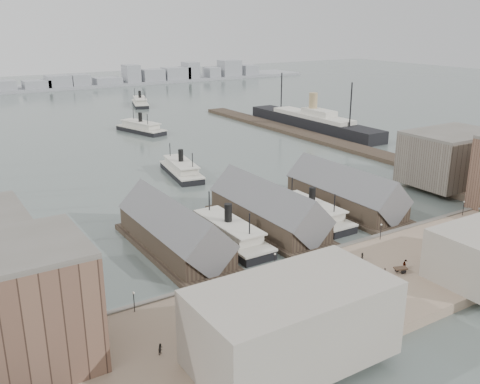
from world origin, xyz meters
TOP-DOWN VIEW (x-y plane):
  - ground at (0.00, 0.00)m, footprint 900.00×900.00m
  - quay at (0.00, -20.00)m, footprint 180.00×30.00m
  - seawall at (0.00, -5.20)m, footprint 180.00×1.20m
  - east_wharf at (78.00, 90.00)m, footprint 10.00×180.00m
  - ferry_shed_west at (-26.00, 16.88)m, footprint 14.00×42.00m
  - ferry_shed_center at (0.00, 16.88)m, footprint 14.00×42.00m
  - ferry_shed_east at (26.00, 16.88)m, footprint 14.00×42.00m
  - warehouse_east_back at (68.00, 15.00)m, footprint 28.00×20.00m
  - street_bldg_west at (-30.00, -32.00)m, footprint 30.00×16.00m
  - lamp_post_far_w at (-45.00, -7.00)m, footprint 0.44×0.44m
  - lamp_post_near_w at (-15.00, -7.00)m, footprint 0.44×0.44m
  - lamp_post_near_e at (15.00, -7.00)m, footprint 0.44×0.44m
  - lamp_post_far_e at (45.00, -7.00)m, footprint 0.44×0.44m
  - far_shore at (-2.07, 334.14)m, footprint 500.00×40.00m
  - ferry_docked_west at (-13.00, 14.55)m, footprint 8.51×28.38m
  - ferry_docked_east at (13.00, 15.38)m, footprint 8.01×26.70m
  - ferry_open_near at (2.79, 71.72)m, footprint 12.20×27.67m
  - ferry_open_mid at (18.76, 146.64)m, footprint 15.66×28.90m
  - ferry_open_far at (48.94, 221.72)m, footprint 15.66×28.31m
  - ocean_steamer at (92.00, 110.54)m, footprint 11.80×86.23m
  - horse_cart_left at (-29.31, -15.32)m, footprint 4.76×2.17m
  - horse_cart_center at (-9.95, -18.98)m, footprint 4.97×3.05m
  - horse_cart_right at (7.66, -20.62)m, footprint 4.86×3.02m
  - pedestrian_0 at (-54.52, -10.01)m, footprint 0.64×0.73m
  - pedestrian_1 at (-46.19, -20.73)m, footprint 1.11×1.05m
  - pedestrian_2 at (-29.94, -8.36)m, footprint 0.97×1.21m
  - pedestrian_3 at (-8.63, -20.99)m, footprint 0.61×0.99m
  - pedestrian_4 at (3.70, -12.65)m, footprint 0.72×0.90m
  - pedestrian_5 at (2.10, -20.47)m, footprint 0.70×0.57m
  - pedestrian_6 at (26.23, -14.28)m, footprint 1.02×0.90m

SIDE VIEW (x-z plane):
  - ground at x=0.00m, z-range 0.00..0.00m
  - east_wharf at x=78.00m, z-range 0.00..1.60m
  - quay at x=0.00m, z-range 0.00..2.00m
  - seawall at x=0.00m, z-range 0.00..2.30m
  - ferry_docked_east at x=13.00m, z-range -2.53..7.00m
  - ferry_open_near at x=2.79m, z-range -2.54..7.01m
  - ferry_open_far at x=48.94m, z-range -2.57..7.11m
  - ferry_open_mid at x=18.76m, z-range -2.63..7.26m
  - ferry_docked_west at x=-13.00m, z-range -2.69..7.44m
  - pedestrian_3 at x=-8.63m, z-range 2.00..3.57m
  - horse_cart_left at x=-29.31m, z-range 2.02..3.55m
  - pedestrian_4 at x=3.70m, z-range 2.00..3.61m
  - pedestrian_2 at x=-29.94m, z-range 2.00..3.64m
  - horse_cart_right at x=7.66m, z-range 2.00..3.66m
  - horse_cart_center at x=-9.95m, z-range 2.00..3.68m
  - pedestrian_0 at x=-54.52m, z-range 2.00..3.69m
  - pedestrian_5 at x=2.10m, z-range 2.00..3.72m
  - pedestrian_6 at x=26.23m, z-range 2.00..3.75m
  - pedestrian_1 at x=-46.19m, z-range 2.00..3.81m
  - ocean_steamer at x=92.00m, z-range -4.91..12.33m
  - far_shore at x=-2.07m, z-range -3.96..11.77m
  - ferry_shed_west at x=-26.00m, z-range -1.66..10.94m
  - ferry_shed_center at x=0.00m, z-range -1.66..10.94m
  - ferry_shed_east at x=26.00m, z-range -1.66..10.94m
  - lamp_post_far_w at x=-45.00m, z-range 2.75..6.67m
  - lamp_post_near_w at x=-15.00m, z-range 2.75..6.67m
  - lamp_post_near_e at x=15.00m, z-range 2.75..6.67m
  - lamp_post_far_e at x=45.00m, z-range 2.75..6.67m
  - street_bldg_west at x=-30.00m, z-range 2.00..14.00m
  - warehouse_east_back at x=68.00m, z-range 2.00..17.00m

